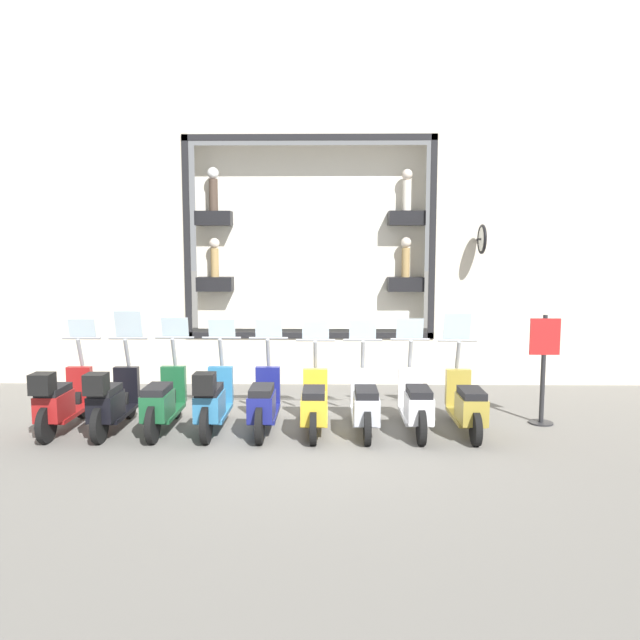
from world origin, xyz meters
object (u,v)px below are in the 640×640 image
at_px(scooter_green_6, 163,402).
at_px(scooter_black_7, 111,400).
at_px(scooter_silver_2, 365,404).
at_px(scooter_red_8, 61,401).
at_px(scooter_navy_4, 264,403).
at_px(scooter_yellow_3, 314,404).
at_px(shop_sign_post, 543,366).
at_px(scooter_olive_0, 467,405).
at_px(scooter_white_1, 416,404).
at_px(scooter_teal_5, 212,401).

bearing_deg(scooter_green_6, scooter_black_7, 94.66).
bearing_deg(scooter_green_6, scooter_silver_2, -90.12).
relative_size(scooter_silver_2, scooter_red_8, 1.00).
bearing_deg(scooter_red_8, scooter_navy_4, -88.79).
relative_size(scooter_yellow_3, shop_sign_post, 1.07).
bearing_deg(shop_sign_post, scooter_green_6, 95.02).
relative_size(scooter_yellow_3, scooter_red_8, 0.99).
bearing_deg(scooter_yellow_3, scooter_olive_0, -89.91).
height_order(scooter_white_1, scooter_yellow_3, scooter_white_1).
height_order(scooter_red_8, shop_sign_post, shop_sign_post).
bearing_deg(shop_sign_post, scooter_red_8, 94.50).
xyz_separation_m(scooter_red_8, shop_sign_post, (0.56, -7.11, 0.43)).
bearing_deg(scooter_white_1, scooter_yellow_3, 90.14).
bearing_deg(scooter_navy_4, scooter_green_6, 89.95).
relative_size(scooter_yellow_3, scooter_black_7, 0.99).
xyz_separation_m(scooter_navy_4, scooter_black_7, (-0.06, 2.20, 0.04)).
distance_m(scooter_teal_5, scooter_red_8, 2.20).
bearing_deg(scooter_silver_2, scooter_white_1, -89.80).
bearing_deg(scooter_white_1, scooter_silver_2, 90.20).
distance_m(scooter_silver_2, scooter_yellow_3, 0.73).
distance_m(scooter_white_1, scooter_teal_5, 2.93).
distance_m(scooter_silver_2, scooter_navy_4, 1.47).
bearing_deg(scooter_black_7, scooter_white_1, -89.27).
bearing_deg(scooter_yellow_3, scooter_green_6, 89.82).
distance_m(scooter_silver_2, scooter_black_7, 3.67).
height_order(scooter_olive_0, scooter_black_7, scooter_black_7).
bearing_deg(scooter_olive_0, scooter_green_6, 89.95).
xyz_separation_m(scooter_green_6, scooter_black_7, (-0.06, 0.73, 0.04)).
xyz_separation_m(scooter_white_1, scooter_silver_2, (-0.00, 0.73, -0.01)).
bearing_deg(scooter_white_1, scooter_green_6, 89.95).
relative_size(scooter_olive_0, scooter_black_7, 0.99).
height_order(scooter_teal_5, scooter_red_8, scooter_red_8).
xyz_separation_m(scooter_white_1, shop_sign_post, (0.50, -1.98, 0.47)).
bearing_deg(scooter_green_6, scooter_olive_0, -90.05).
xyz_separation_m(scooter_white_1, scooter_yellow_3, (-0.00, 1.47, -0.01)).
height_order(scooter_white_1, scooter_navy_4, scooter_white_1).
distance_m(scooter_white_1, scooter_yellow_3, 1.47).
xyz_separation_m(scooter_olive_0, scooter_navy_4, (0.00, 2.93, 0.01)).
distance_m(scooter_olive_0, scooter_red_8, 5.87).
bearing_deg(scooter_olive_0, scooter_black_7, 90.63).
bearing_deg(scooter_red_8, scooter_silver_2, -89.26).
bearing_deg(scooter_silver_2, scooter_teal_5, 91.41).
xyz_separation_m(scooter_teal_5, shop_sign_post, (0.56, -4.91, 0.42)).
distance_m(scooter_olive_0, shop_sign_post, 1.43).
bearing_deg(scooter_green_6, scooter_yellow_3, -90.18).
bearing_deg(scooter_teal_5, scooter_red_8, 90.08).
height_order(scooter_olive_0, shop_sign_post, shop_sign_post).
relative_size(scooter_white_1, scooter_black_7, 1.00).
bearing_deg(shop_sign_post, scooter_yellow_3, 98.31).
height_order(scooter_olive_0, scooter_red_8, scooter_olive_0).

